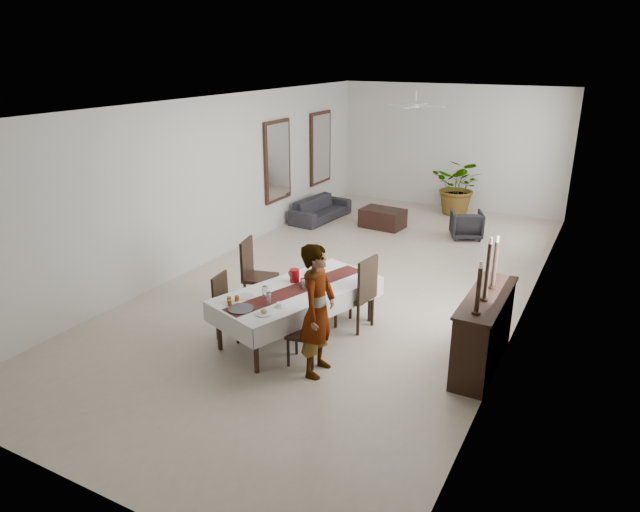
% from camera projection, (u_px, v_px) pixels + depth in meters
% --- Properties ---
extents(floor, '(6.00, 12.00, 0.00)m').
position_uv_depth(floor, '(352.00, 281.00, 10.49)').
color(floor, beige).
rests_on(floor, ground).
extents(ceiling, '(6.00, 12.00, 0.02)m').
position_uv_depth(ceiling, '(356.00, 102.00, 9.40)').
color(ceiling, silver).
rests_on(ceiling, wall_back).
extents(wall_back, '(6.00, 0.02, 3.20)m').
position_uv_depth(wall_back, '(450.00, 147.00, 14.92)').
color(wall_back, silver).
rests_on(wall_back, floor).
extents(wall_front, '(6.00, 0.02, 3.20)m').
position_uv_depth(wall_front, '(65.00, 344.00, 4.97)').
color(wall_front, silver).
rests_on(wall_front, floor).
extents(wall_left, '(0.02, 12.00, 3.20)m').
position_uv_depth(wall_left, '(217.00, 179.00, 11.27)').
color(wall_left, silver).
rests_on(wall_left, floor).
extents(wall_right, '(0.02, 12.00, 3.20)m').
position_uv_depth(wall_right, '(534.00, 219.00, 8.62)').
color(wall_right, silver).
rests_on(wall_right, floor).
extents(dining_table_top, '(1.67, 2.52, 0.05)m').
position_uv_depth(dining_table_top, '(298.00, 291.00, 8.30)').
color(dining_table_top, black).
rests_on(dining_table_top, table_leg_fl).
extents(table_leg_fl, '(0.09, 0.09, 0.68)m').
position_uv_depth(table_leg_fl, '(219.00, 328.00, 8.00)').
color(table_leg_fl, black).
rests_on(table_leg_fl, floor).
extents(table_leg_fr, '(0.09, 0.09, 0.68)m').
position_uv_depth(table_leg_fr, '(256.00, 349.00, 7.42)').
color(table_leg_fr, black).
rests_on(table_leg_fr, floor).
extents(table_leg_bl, '(0.09, 0.09, 0.68)m').
position_uv_depth(table_leg_bl, '(332.00, 285.00, 9.43)').
color(table_leg_bl, black).
rests_on(table_leg_bl, floor).
extents(table_leg_br, '(0.09, 0.09, 0.68)m').
position_uv_depth(table_leg_br, '(370.00, 301.00, 8.84)').
color(table_leg_br, black).
rests_on(table_leg_br, floor).
extents(tablecloth_top, '(1.89, 2.74, 0.01)m').
position_uv_depth(tablecloth_top, '(298.00, 289.00, 8.29)').
color(tablecloth_top, white).
rests_on(tablecloth_top, dining_table_top).
extents(tablecloth_drape_left, '(0.81, 2.38, 0.29)m').
position_uv_depth(tablecloth_drape_left, '(274.00, 287.00, 8.73)').
color(tablecloth_drape_left, white).
rests_on(tablecloth_drape_left, dining_table_top).
extents(tablecloth_drape_right, '(0.81, 2.38, 0.29)m').
position_uv_depth(tablecloth_drape_right, '(325.00, 310.00, 7.95)').
color(tablecloth_drape_right, white).
rests_on(tablecloth_drape_right, dining_table_top).
extents(tablecloth_drape_near, '(1.09, 0.38, 0.29)m').
position_uv_depth(tablecloth_drape_near, '(227.00, 325.00, 7.53)').
color(tablecloth_drape_near, silver).
rests_on(tablecloth_drape_near, dining_table_top).
extents(tablecloth_drape_far, '(1.09, 0.38, 0.29)m').
position_uv_depth(tablecloth_drape_far, '(357.00, 276.00, 9.14)').
color(tablecloth_drape_far, silver).
rests_on(tablecloth_drape_far, dining_table_top).
extents(table_runner, '(1.10, 2.41, 0.00)m').
position_uv_depth(table_runner, '(298.00, 289.00, 8.29)').
color(table_runner, maroon).
rests_on(table_runner, tablecloth_top).
extents(red_pitcher, '(0.18, 0.18, 0.19)m').
position_uv_depth(red_pitcher, '(295.00, 275.00, 8.51)').
color(red_pitcher, maroon).
rests_on(red_pitcher, tablecloth_top).
extents(pitcher_handle, '(0.12, 0.06, 0.12)m').
position_uv_depth(pitcher_handle, '(291.00, 274.00, 8.57)').
color(pitcher_handle, maroon).
rests_on(pitcher_handle, red_pitcher).
extents(wine_glass_near, '(0.07, 0.07, 0.17)m').
position_uv_depth(wine_glass_near, '(269.00, 298.00, 7.77)').
color(wine_glass_near, white).
rests_on(wine_glass_near, tablecloth_top).
extents(wine_glass_mid, '(0.07, 0.07, 0.17)m').
position_uv_depth(wine_glass_mid, '(265.00, 292.00, 7.98)').
color(wine_glass_mid, white).
rests_on(wine_glass_mid, tablecloth_top).
extents(wine_glass_far, '(0.07, 0.07, 0.17)m').
position_uv_depth(wine_glass_far, '(303.00, 284.00, 8.26)').
color(wine_glass_far, white).
rests_on(wine_glass_far, tablecloth_top).
extents(teacup_right, '(0.09, 0.09, 0.06)m').
position_uv_depth(teacup_right, '(280.00, 305.00, 7.70)').
color(teacup_right, white).
rests_on(teacup_right, saucer_right).
extents(saucer_right, '(0.15, 0.15, 0.01)m').
position_uv_depth(saucer_right, '(280.00, 306.00, 7.71)').
color(saucer_right, silver).
rests_on(saucer_right, tablecloth_top).
extents(teacup_left, '(0.09, 0.09, 0.06)m').
position_uv_depth(teacup_left, '(267.00, 288.00, 8.26)').
color(teacup_left, white).
rests_on(teacup_left, saucer_left).
extents(saucer_left, '(0.15, 0.15, 0.01)m').
position_uv_depth(saucer_left, '(267.00, 289.00, 8.26)').
color(saucer_left, silver).
rests_on(saucer_left, tablecloth_top).
extents(plate_near_right, '(0.23, 0.23, 0.01)m').
position_uv_depth(plate_near_right, '(264.00, 313.00, 7.50)').
color(plate_near_right, white).
rests_on(plate_near_right, tablecloth_top).
extents(bread_near_right, '(0.09, 0.09, 0.09)m').
position_uv_depth(bread_near_right, '(264.00, 311.00, 7.49)').
color(bread_near_right, tan).
rests_on(bread_near_right, plate_near_right).
extents(plate_near_left, '(0.23, 0.23, 0.01)m').
position_uv_depth(plate_near_left, '(245.00, 296.00, 8.01)').
color(plate_near_left, silver).
rests_on(plate_near_left, tablecloth_top).
extents(plate_far_left, '(0.23, 0.23, 0.01)m').
position_uv_depth(plate_far_left, '(311.00, 273.00, 8.84)').
color(plate_far_left, white).
rests_on(plate_far_left, tablecloth_top).
extents(serving_tray, '(0.35, 0.35, 0.02)m').
position_uv_depth(serving_tray, '(241.00, 309.00, 7.63)').
color(serving_tray, '#434247').
rests_on(serving_tray, tablecloth_top).
extents(jam_jar_a, '(0.06, 0.06, 0.07)m').
position_uv_depth(jam_jar_a, '(230.00, 303.00, 7.74)').
color(jam_jar_a, '#974516').
rests_on(jam_jar_a, tablecloth_top).
extents(jam_jar_b, '(0.06, 0.06, 0.07)m').
position_uv_depth(jam_jar_b, '(229.00, 299.00, 7.85)').
color(jam_jar_b, brown).
rests_on(jam_jar_b, tablecloth_top).
extents(jam_jar_c, '(0.06, 0.06, 0.07)m').
position_uv_depth(jam_jar_c, '(237.00, 298.00, 7.88)').
color(jam_jar_c, '#923E15').
rests_on(jam_jar_c, tablecloth_top).
extents(fruit_basket, '(0.29, 0.29, 0.10)m').
position_uv_depth(fruit_basket, '(313.00, 282.00, 8.39)').
color(fruit_basket, brown).
rests_on(fruit_basket, tablecloth_top).
extents(fruit_red, '(0.09, 0.09, 0.09)m').
position_uv_depth(fruit_red, '(315.00, 278.00, 8.36)').
color(fruit_red, maroon).
rests_on(fruit_red, fruit_basket).
extents(fruit_green, '(0.08, 0.08, 0.08)m').
position_uv_depth(fruit_green, '(312.00, 276.00, 8.41)').
color(fruit_green, '#437021').
rests_on(fruit_green, fruit_basket).
extents(fruit_yellow, '(0.08, 0.08, 0.08)m').
position_uv_depth(fruit_yellow, '(310.00, 279.00, 8.34)').
color(fruit_yellow, yellow).
rests_on(fruit_yellow, fruit_basket).
extents(chair_right_near_seat, '(0.49, 0.49, 0.05)m').
position_uv_depth(chair_right_near_seat, '(304.00, 333.00, 7.64)').
color(chair_right_near_seat, black).
rests_on(chair_right_near_seat, chair_right_near_leg_fl).
extents(chair_right_near_leg_fl, '(0.05, 0.05, 0.41)m').
position_uv_depth(chair_right_near_leg_fl, '(312.00, 356.00, 7.52)').
color(chair_right_near_leg_fl, black).
rests_on(chair_right_near_leg_fl, floor).
extents(chair_right_near_leg_fr, '(0.05, 0.05, 0.41)m').
position_uv_depth(chair_right_near_leg_fr, '(320.00, 344.00, 7.82)').
color(chair_right_near_leg_fr, black).
rests_on(chair_right_near_leg_fr, floor).
extents(chair_right_near_leg_bl, '(0.05, 0.05, 0.41)m').
position_uv_depth(chair_right_near_leg_bl, '(288.00, 353.00, 7.61)').
color(chair_right_near_leg_bl, black).
rests_on(chair_right_near_leg_bl, floor).
extents(chair_right_near_leg_br, '(0.05, 0.05, 0.41)m').
position_uv_depth(chair_right_near_leg_br, '(297.00, 341.00, 7.91)').
color(chair_right_near_leg_br, black).
rests_on(chair_right_near_leg_br, floor).
extents(chair_right_near_back, '(0.12, 0.41, 0.53)m').
position_uv_depth(chair_right_near_back, '(317.00, 316.00, 7.49)').
color(chair_right_near_back, black).
rests_on(chair_right_near_back, chair_right_near_seat).
extents(chair_right_far_seat, '(0.56, 0.56, 0.06)m').
position_uv_depth(chair_right_far_seat, '(355.00, 296.00, 8.60)').
color(chair_right_far_seat, black).
rests_on(chair_right_far_seat, chair_right_far_leg_fl).
extents(chair_right_far_leg_fl, '(0.06, 0.06, 0.49)m').
position_uv_depth(chair_right_far_leg_fl, '(358.00, 320.00, 8.43)').
color(chair_right_far_leg_fl, black).
rests_on(chair_right_far_leg_fl, floor).
extents(chair_right_far_leg_fr, '(0.06, 0.06, 0.49)m').
position_uv_depth(chair_right_far_leg_fr, '(372.00, 311.00, 8.74)').
color(chair_right_far_leg_fr, black).
rests_on(chair_right_far_leg_fr, floor).
extents(chair_right_far_leg_bl, '(0.06, 0.06, 0.49)m').
position_uv_depth(chair_right_far_leg_bl, '(336.00, 313.00, 8.66)').
color(chair_right_far_leg_bl, black).
rests_on(chair_right_far_leg_bl, floor).
extents(chair_right_far_leg_br, '(0.06, 0.06, 0.49)m').
position_uv_depth(chair_right_far_leg_br, '(351.00, 304.00, 8.96)').
color(chair_right_far_leg_br, black).
rests_on(chair_right_far_leg_br, floor).
extents(chair_right_far_back, '(0.12, 0.49, 0.63)m').
position_uv_depth(chair_right_far_back, '(368.00, 279.00, 8.36)').
color(chair_right_far_back, black).
rests_on(chair_right_far_back, chair_right_far_seat).
extents(chair_left_near_seat, '(0.46, 0.46, 0.05)m').
position_uv_depth(chair_left_near_seat, '(232.00, 310.00, 8.34)').
color(chair_left_near_seat, black).
rests_on(chair_left_near_seat, chair_left_near_leg_fl).
extents(chair_left_near_leg_fl, '(0.05, 0.05, 0.40)m').
position_uv_depth(chair_left_near_leg_fl, '(228.00, 317.00, 8.62)').
color(chair_left_near_leg_fl, black).
rests_on(chair_left_near_leg_fl, floor).
extents(chair_left_near_leg_fr, '(0.05, 0.05, 0.40)m').
position_uv_depth(chair_left_near_leg_fr, '(217.00, 327.00, 8.32)').
color(chair_left_near_leg_fr, black).
rests_on(chair_left_near_leg_fr, floor).
extents(chair_left_near_leg_bl, '(0.05, 0.05, 0.40)m').
position_uv_depth(chair_left_near_leg_bl, '(248.00, 321.00, 8.51)').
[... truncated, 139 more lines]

